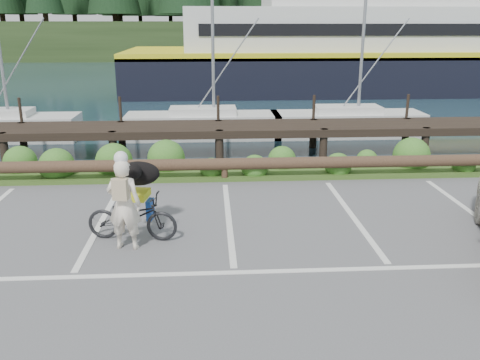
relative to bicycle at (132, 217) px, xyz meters
name	(u,v)px	position (x,y,z in m)	size (l,w,h in m)	color
ground	(233,262)	(1.82, -1.06, -0.44)	(72.00, 72.00, 0.00)	#515153
harbor_backdrop	(213,47)	(2.22, 77.41, -0.44)	(170.00, 160.00, 30.00)	#172D39
vegetation_strip	(224,171)	(1.82, 4.24, -0.39)	(34.00, 1.60, 0.10)	#3D5B21
log_rail	(225,181)	(1.82, 3.54, -0.44)	(32.00, 0.30, 0.60)	#443021
bicycle	(132,217)	(0.00, 0.00, 0.00)	(0.59, 1.69, 0.89)	black
cyclist	(124,205)	(-0.06, -0.39, 0.39)	(0.60, 0.40, 1.66)	#F1E3CC
dog	(138,173)	(0.08, 0.54, 0.68)	(0.82, 0.40, 0.47)	black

